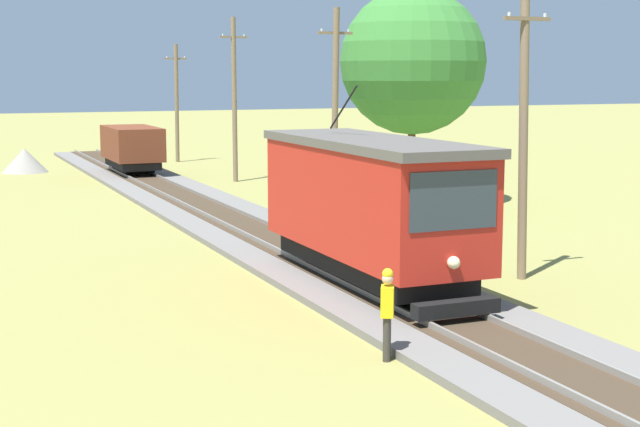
{
  "coord_description": "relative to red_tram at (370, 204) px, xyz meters",
  "views": [
    {
      "loc": [
        -10.2,
        -4.58,
        5.41
      ],
      "look_at": [
        -0.28,
        18.76,
        1.61
      ],
      "focal_mm": 52.75,
      "sensor_mm": 36.0,
      "label": 1
    }
  ],
  "objects": [
    {
      "name": "gravel_pile",
      "position": [
        -5.03,
        32.97,
        -1.53
      ],
      "size": [
        2.49,
        2.49,
        1.33
      ],
      "primitive_type": "cone",
      "color": "gray",
      "rests_on": "ground"
    },
    {
      "name": "utility_pole_distant",
      "position": [
        4.29,
        35.68,
        1.48
      ],
      "size": [
        1.4,
        0.4,
        7.15
      ],
      "color": "#7A664C",
      "rests_on": "ground"
    },
    {
      "name": "freight_car",
      "position": [
        -0.0,
        28.5,
        -0.64
      ],
      "size": [
        2.4,
        5.2,
        2.31
      ],
      "color": "brown",
      "rests_on": "rail_right"
    },
    {
      "name": "red_tram",
      "position": [
        0.0,
        0.0,
        0.0
      ],
      "size": [
        2.6,
        8.54,
        4.79
      ],
      "color": "red",
      "rests_on": "rail_right"
    },
    {
      "name": "utility_pole_near_tram",
      "position": [
        4.29,
        -0.31,
        1.77
      ],
      "size": [
        1.4,
        0.48,
        7.73
      ],
      "color": "#7A664C",
      "rests_on": "ground"
    },
    {
      "name": "track_worker",
      "position": [
        -2.28,
        -5.43,
        -1.21
      ],
      "size": [
        0.4,
        0.45,
        1.78
      ],
      "rotation": [
        0.0,
        0.0,
        -0.51
      ],
      "color": "#38332D",
      "rests_on": "ground"
    },
    {
      "name": "utility_pole_far",
      "position": [
        4.29,
        24.21,
        1.98
      ],
      "size": [
        1.4,
        0.31,
        8.16
      ],
      "color": "#7A664C",
      "rests_on": "ground"
    },
    {
      "name": "tree_left_near",
      "position": [
        8.41,
        13.33,
        3.69
      ],
      "size": [
        5.96,
        5.96,
        8.87
      ],
      "color": "#4C3823",
      "rests_on": "ground"
    },
    {
      "name": "utility_pole_mid",
      "position": [
        4.29,
        11.83,
        1.83
      ],
      "size": [
        1.4,
        0.51,
        7.85
      ],
      "color": "#7A664C",
      "rests_on": "ground"
    }
  ]
}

